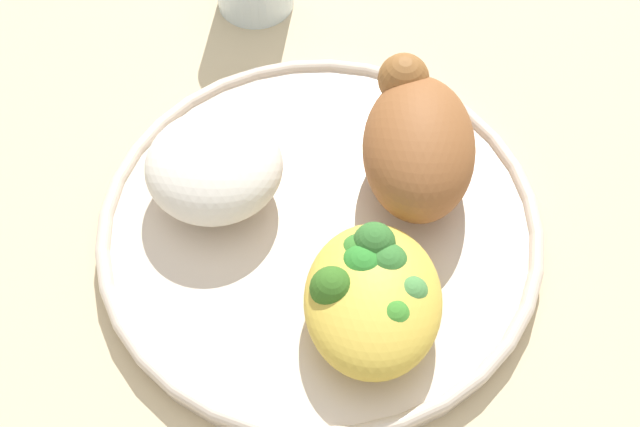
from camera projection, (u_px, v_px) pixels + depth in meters
ground_plane at (320, 237)px, 0.58m from camera, size 2.00×2.00×0.00m
plate at (320, 229)px, 0.58m from camera, size 0.29×0.29×0.02m
roasted_chicken at (417, 142)px, 0.57m from camera, size 0.12×0.07×0.06m
rice_pile at (214, 166)px, 0.56m from camera, size 0.09×0.09×0.05m
mac_cheese_with_broccoli at (372, 292)px, 0.52m from camera, size 0.10×0.08×0.05m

